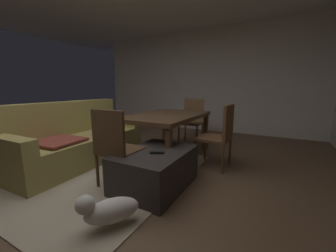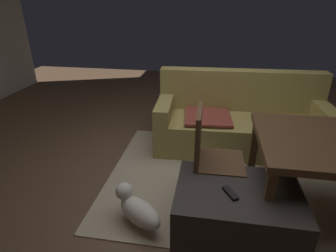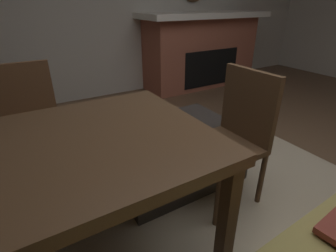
% 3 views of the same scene
% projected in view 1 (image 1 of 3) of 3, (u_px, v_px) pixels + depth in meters
% --- Properties ---
extents(floor, '(9.47, 9.47, 0.00)m').
position_uv_depth(floor, '(92.00, 187.00, 2.37)').
color(floor, brown).
extents(wall_right_window_side, '(0.12, 6.39, 2.70)m').
position_uv_depth(wall_right_window_side, '(203.00, 81.00, 5.53)').
color(wall_right_window_side, white).
rests_on(wall_right_window_side, ground).
extents(area_rug, '(2.60, 2.00, 0.01)m').
position_uv_depth(area_rug, '(110.00, 173.00, 2.74)').
color(area_rug, tan).
rests_on(area_rug, ground).
extents(couch, '(2.14, 0.93, 0.95)m').
position_uv_depth(couch, '(77.00, 141.00, 3.17)').
color(couch, '#9E8E4C').
rests_on(couch, ground).
extents(ottoman_coffee_table, '(0.97, 0.70, 0.44)m').
position_uv_depth(ottoman_coffee_table, '(155.00, 169.00, 2.36)').
color(ottoman_coffee_table, '#2D2826').
rests_on(ottoman_coffee_table, ground).
extents(tv_remote, '(0.12, 0.16, 0.02)m').
position_uv_depth(tv_remote, '(157.00, 153.00, 2.23)').
color(tv_remote, black).
rests_on(tv_remote, ottoman_coffee_table).
extents(dining_table, '(1.59, 1.01, 0.74)m').
position_uv_depth(dining_table, '(166.00, 119.00, 3.27)').
color(dining_table, '#513823').
rests_on(dining_table, ground).
extents(dining_chair_east, '(0.46, 0.46, 0.93)m').
position_uv_depth(dining_chair_east, '(192.00, 118.00, 4.33)').
color(dining_chair_east, brown).
rests_on(dining_chair_east, ground).
extents(dining_chair_west, '(0.45, 0.45, 0.93)m').
position_uv_depth(dining_chair_west, '(116.00, 145.00, 2.27)').
color(dining_chair_west, '#513823').
rests_on(dining_chair_west, ground).
extents(dining_chair_south, '(0.46, 0.46, 0.93)m').
position_uv_depth(dining_chair_south, '(220.00, 133.00, 2.88)').
color(dining_chair_south, brown).
rests_on(dining_chair_south, ground).
extents(potted_plant, '(0.35, 0.35, 0.52)m').
position_uv_depth(potted_plant, '(133.00, 123.00, 5.05)').
color(potted_plant, beige).
rests_on(potted_plant, ground).
extents(small_dog, '(0.49, 0.42, 0.29)m').
position_uv_depth(small_dog, '(108.00, 210.00, 1.65)').
color(small_dog, silver).
rests_on(small_dog, ground).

